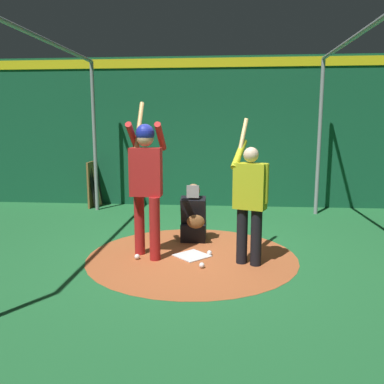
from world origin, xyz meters
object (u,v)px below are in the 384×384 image
catcher (194,219)px  bat_rack (96,184)px  batter (146,177)px  baseball_1 (202,265)px  home_plate (192,256)px  baseball_0 (209,253)px  visitor (250,198)px  baseball_2 (137,257)px

catcher → bat_rack: size_ratio=0.90×
batter → baseball_1: size_ratio=30.00×
home_plate → baseball_0: baseball_0 is taller
baseball_1 → baseball_0: bearing=171.5°
visitor → baseball_2: size_ratio=26.77×
batter → baseball_2: size_ratio=30.00×
baseball_0 → baseball_2: (0.26, -1.02, 0.00)m
visitor → baseball_0: 1.08m
batter → bat_rack: size_ratio=2.11×
baseball_2 → bat_rack: bearing=-154.0°
home_plate → batter: (0.06, -0.64, 1.16)m
bat_rack → baseball_1: bat_rack is taller
batter → catcher: (-0.85, 0.60, -0.80)m
bat_rack → baseball_2: (3.76, 1.83, -0.45)m
bat_rack → baseball_1: (4.02, 2.77, -0.45)m
batter → baseball_1: batter is taller
home_plate → visitor: (0.24, 0.80, 0.91)m
baseball_0 → baseball_2: same height
bat_rack → baseball_1: bearing=34.5°
catcher → bat_rack: 3.76m
batter → baseball_0: batter is taller
batter → baseball_2: batter is taller
home_plate → baseball_1: 0.51m
batter → baseball_2: bearing=-39.8°
home_plate → visitor: visitor is taller
visitor → baseball_1: size_ratio=26.77×
catcher → baseball_0: (0.74, 0.29, -0.33)m
catcher → batter: bearing=-35.3°
baseball_0 → baseball_1: 0.53m
batter → bat_rack: bearing=-151.6°
baseball_1 → baseball_2: (-0.27, -0.94, 0.00)m
catcher → baseball_2: 1.27m
baseball_0 → baseball_1: bearing=-8.5°
catcher → visitor: bearing=39.1°
home_plate → bat_rack: size_ratio=0.40×
visitor → baseball_1: visitor is taller
baseball_2 → batter: bearing=140.2°
batter → baseball_2: (0.14, -0.12, -1.13)m
home_plate → bat_rack: 4.42m
baseball_0 → baseball_2: bearing=-75.8°
baseball_2 → catcher: bearing=144.0°
home_plate → catcher: size_ratio=0.44×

